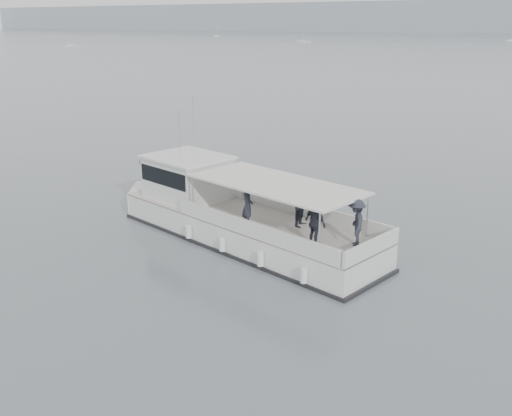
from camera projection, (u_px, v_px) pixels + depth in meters
The scene contains 2 objects.
ground at pixel (316, 259), 22.78m from camera, with size 1400.00×1400.00×0.00m, color #525C61.
tour_boat at pixel (226, 213), 25.18m from camera, with size 14.52×6.58×6.09m.
Camera 1 is at (8.41, -19.42, 9.01)m, focal length 40.00 mm.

